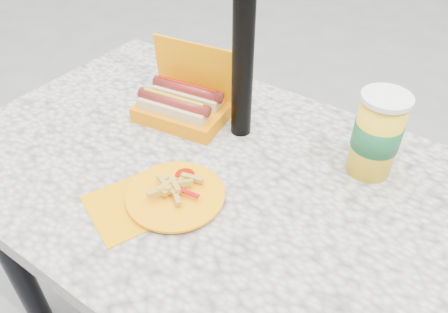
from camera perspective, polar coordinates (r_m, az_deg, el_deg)
The scene contains 4 objects.
picnic_table at distance 1.08m, azimuth -2.63°, elevation -5.39°, with size 1.20×0.80×0.75m.
hotdog_box at distance 1.14m, azimuth -5.43°, elevation 6.82°, with size 0.25×0.18×0.19m.
fries_plate at distance 0.93m, azimuth -6.83°, elevation -4.97°, with size 0.27×0.28×0.04m.
soda_cup at distance 0.99m, azimuth 19.33°, elevation 2.70°, with size 0.10×0.10×0.20m.
Camera 1 is at (0.48, -0.60, 1.41)m, focal length 35.00 mm.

